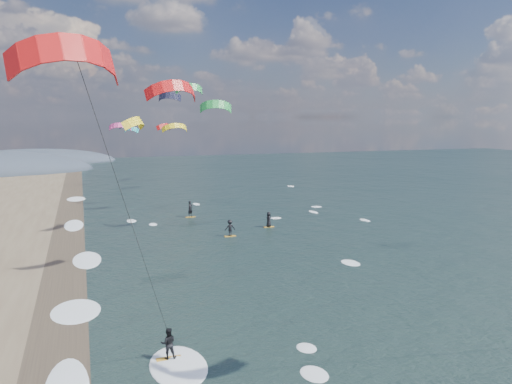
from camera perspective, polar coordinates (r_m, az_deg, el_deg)
name	(u,v)px	position (r m, az deg, el deg)	size (l,w,h in m)	color
wet_sand_strip	(57,351)	(27.29, -21.79, -16.48)	(3.00, 240.00, 0.00)	#382D23
kitesurfer_near_b	(118,185)	(18.16, -15.52, 0.82)	(6.87, 8.49, 14.31)	gold
far_kitesurfers	(230,220)	(51.18, -3.02, -3.22)	(7.68, 10.97, 1.86)	gold
bg_kite_field	(157,116)	(69.19, -11.29, 8.49)	(12.04, 71.87, 6.69)	red
shoreline_surf	(82,312)	(31.64, -19.22, -12.82)	(2.40, 79.40, 0.11)	white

